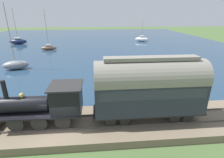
% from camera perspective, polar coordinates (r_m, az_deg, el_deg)
% --- Properties ---
extents(ground_plane, '(200.00, 200.00, 0.00)m').
position_cam_1_polar(ground_plane, '(13.57, -16.47, -17.75)').
color(ground_plane, '#476033').
extents(harbor_water, '(80.00, 80.00, 0.01)m').
position_cam_1_polar(harbor_water, '(54.62, -8.11, 11.99)').
color(harbor_water, navy).
rests_on(harbor_water, ground).
extents(rail_embankment, '(4.80, 56.00, 0.70)m').
position_cam_1_polar(rail_embankment, '(14.05, -15.97, -14.70)').
color(rail_embankment, '#756651').
rests_on(rail_embankment, ground).
extents(steam_locomotive, '(2.23, 6.31, 3.41)m').
position_cam_1_polar(steam_locomotive, '(13.15, -20.03, -7.13)').
color(steam_locomotive, black).
rests_on(steam_locomotive, rail_embankment).
extents(passenger_coach, '(2.45, 8.15, 4.80)m').
position_cam_1_polar(passenger_coach, '(12.81, 12.07, -2.31)').
color(passenger_coach, black).
rests_on(passenger_coach, rail_embankment).
extents(sailboat_white, '(2.71, 4.21, 6.22)m').
position_cam_1_polar(sailboat_white, '(55.21, 9.68, 12.75)').
color(sailboat_white, white).
rests_on(sailboat_white, harbor_water).
extents(sailboat_brown, '(1.37, 3.69, 8.94)m').
position_cam_1_polar(sailboat_brown, '(44.22, -19.99, 9.66)').
color(sailboat_brown, brown).
rests_on(sailboat_brown, harbor_water).
extents(sailboat_navy, '(1.85, 4.70, 9.38)m').
position_cam_1_polar(sailboat_navy, '(55.95, -28.32, 10.78)').
color(sailboat_navy, '#192347').
rests_on(sailboat_navy, harbor_water).
extents(sailboat_gray, '(2.37, 3.97, 9.56)m').
position_cam_1_polar(sailboat_gray, '(30.89, -28.92, 4.11)').
color(sailboat_gray, gray).
rests_on(sailboat_gray, harbor_water).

